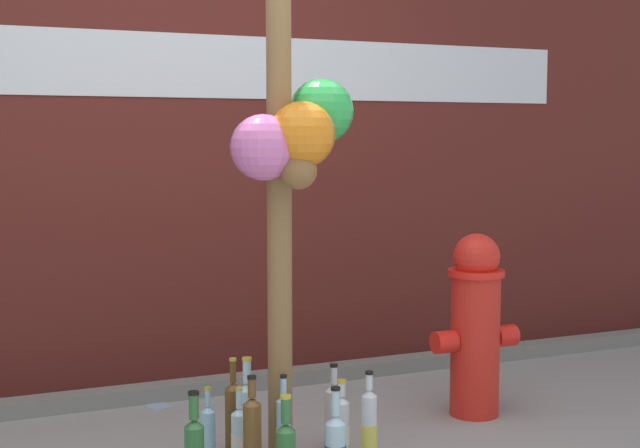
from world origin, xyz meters
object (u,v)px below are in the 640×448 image
Objects in this scene: bottle_3 at (369,429)px; bottle_4 at (334,414)px; bottle_5 at (232,414)px; bottle_0 at (284,432)px; bottle_1 at (341,429)px; bottle_9 at (239,438)px; bottle_8 at (208,431)px; bottle_2 at (252,437)px; fire_hydrant at (475,324)px; bottle_11 at (247,418)px; memorial_post at (289,79)px; bottle_10 at (335,448)px.

bottle_3 is 1.07× the size of bottle_4.
bottle_5 reaches higher than bottle_3.
bottle_0 is at bearing -69.91° from bottle_5.
bottle_3 is (0.09, -0.06, 0.01)m from bottle_1.
bottle_9 is (-0.04, -0.22, -0.03)m from bottle_5.
bottle_8 is at bearing 150.33° from bottle_3.
bottle_8 is (-0.24, 0.24, -0.04)m from bottle_0.
fire_hydrant is at bearing 16.35° from bottle_2.
bottle_1 is 0.83× the size of bottle_11.
bottle_4 is (-0.04, 0.24, -0.01)m from bottle_3.
bottle_9 is at bearing -61.76° from bottle_8.
bottle_8 is (-1.32, -0.07, -0.32)m from fire_hydrant.
bottle_3 is (-0.75, -0.40, -0.28)m from fire_hydrant.
memorial_post is 1.40m from bottle_1.
bottle_0 is (-0.05, -0.06, -1.37)m from memorial_post.
bottle_0 is 0.94× the size of bottle_2.
fire_hydrant is 2.86× the size of bottle_8.
bottle_11 is at bearing -74.11° from bottle_5.
bottle_0 is 1.03× the size of bottle_10.
bottle_3 is 1.28× the size of bottle_8.
bottle_11 is at bearing 145.11° from bottle_1.
bottle_4 is 1.20× the size of bottle_8.
bottle_1 reaches higher than bottle_8.
bottle_4 is 0.97× the size of bottle_10.
bottle_1 is 1.15× the size of bottle_8.
bottle_4 is at bearing 25.58° from bottle_2.
bottle_4 reaches higher than bottle_9.
bottle_11 is at bearing -174.49° from fire_hydrant.
bottle_3 is at bearing -33.95° from bottle_1.
bottle_0 is 0.18m from bottle_9.
bottle_10 is 0.45m from bottle_11.
bottle_9 is 0.40m from bottle_10.
bottle_8 is (-0.48, 0.26, -0.02)m from bottle_1.
bottle_4 is 0.92× the size of bottle_5.
memorial_post is 1.41m from bottle_3.
fire_hydrant is at bearing 28.24° from bottle_10.
bottle_5 is at bearing 79.08° from bottle_9.
bottle_0 reaches higher than bottle_1.
memorial_post is at bearing 48.65° from bottle_0.
bottle_0 is at bearing 18.23° from bottle_2.
bottle_10 is (0.28, -0.15, -0.04)m from bottle_2.
memorial_post is at bearing -47.15° from bottle_11.
bottle_9 is at bearing 151.30° from bottle_0.
bottle_1 is at bearing 58.96° from bottle_10.
bottle_1 is 0.84× the size of bottle_2.
bottle_1 is 0.90× the size of bottle_3.
bottle_10 is (-0.11, -0.18, -0.01)m from bottle_1.
bottle_1 is 1.05× the size of bottle_9.
bottle_9 is 0.89× the size of bottle_10.
bottle_2 is (-0.38, -0.03, 0.03)m from bottle_1.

